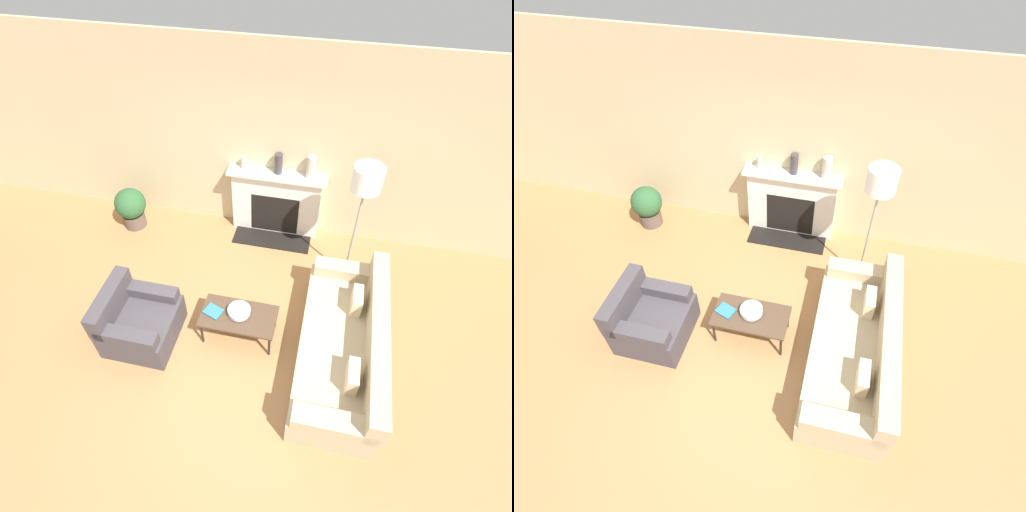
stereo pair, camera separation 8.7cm
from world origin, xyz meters
The scene contains 13 objects.
ground_plane centered at (0.00, 0.00, 0.00)m, with size 18.00×18.00×0.00m, color #A87547.
wall_back centered at (0.00, 2.58, 1.45)m, with size 18.00×0.06×2.90m.
fireplace centered at (0.14, 2.44, 0.54)m, with size 1.48×0.59×1.10m.
couch centered at (1.39, 0.28, 0.30)m, with size 0.95×2.28×0.83m.
armchair_near centered at (-1.18, 0.07, 0.30)m, with size 0.85×0.87×0.79m.
coffee_table centered at (0.06, 0.35, 0.38)m, with size 0.94×0.50×0.41m.
bowl centered at (0.06, 0.38, 0.46)m, with size 0.28×0.28×0.09m.
book centered at (-0.26, 0.33, 0.42)m, with size 0.26×0.24×0.02m.
floor_lamp centered at (1.34, 1.70, 1.58)m, with size 0.37×0.37×1.87m.
mantel_vase_left centered at (-0.37, 2.45, 1.21)m, with size 0.07×0.07×0.21m.
mantel_vase_center_left centered at (0.15, 2.45, 1.26)m, with size 0.12×0.12×0.31m.
mantel_vase_center_right centered at (0.62, 2.45, 1.27)m, with size 0.14×0.14×0.34m.
potted_plant centered at (-2.15, 2.04, 0.39)m, with size 0.49×0.49×0.70m.
Camera 2 is at (0.97, -2.36, 4.52)m, focal length 28.00 mm.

